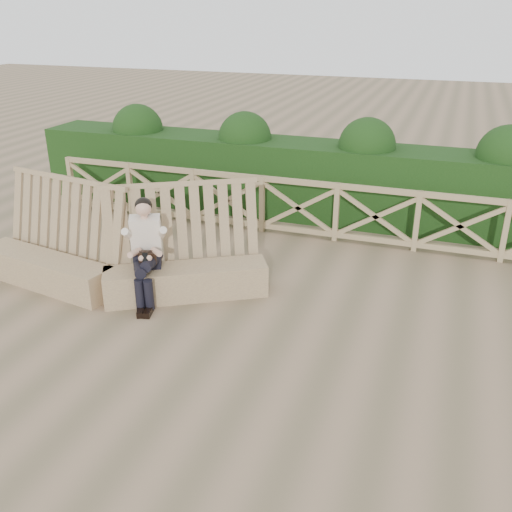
% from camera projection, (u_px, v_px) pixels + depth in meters
% --- Properties ---
extents(ground, '(60.00, 60.00, 0.00)m').
position_uv_depth(ground, '(228.00, 325.00, 7.78)').
color(ground, brown).
rests_on(ground, ground).
extents(bench, '(4.57, 1.87, 1.62)m').
position_uv_depth(bench, '(116.00, 264.00, 8.63)').
color(bench, '#7D6147').
rests_on(bench, ground).
extents(woman, '(0.64, 0.97, 1.53)m').
position_uv_depth(woman, '(146.00, 248.00, 8.16)').
color(woman, black).
rests_on(woman, ground).
extents(guardrail, '(10.10, 0.09, 1.10)m').
position_uv_depth(guardrail, '(298.00, 208.00, 10.58)').
color(guardrail, '#8B7550').
rests_on(guardrail, ground).
extents(hedge, '(12.00, 1.20, 1.50)m').
position_uv_depth(hedge, '(314.00, 180.00, 11.54)').
color(hedge, black).
rests_on(hedge, ground).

